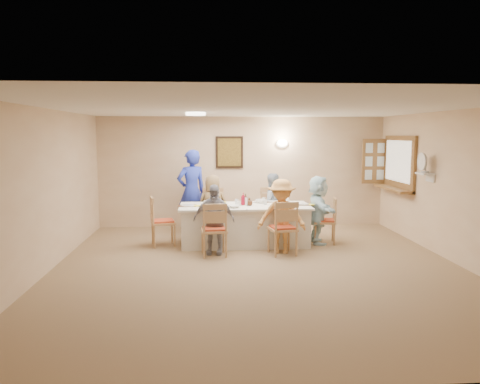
{
  "coord_description": "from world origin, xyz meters",
  "views": [
    {
      "loc": [
        -0.78,
        -7.11,
        2.11
      ],
      "look_at": [
        -0.2,
        1.4,
        1.05
      ],
      "focal_mm": 35.0,
      "sensor_mm": 36.0,
      "label": 1
    }
  ],
  "objects": [
    {
      "name": "chair_back_left",
      "position": [
        -0.69,
        2.47,
        0.5
      ],
      "size": [
        0.5,
        0.5,
        1.0
      ],
      "primitive_type": null,
      "rotation": [
        0.0,
        0.0,
        -0.04
      ],
      "color": "tan",
      "rests_on": "ground"
    },
    {
      "name": "bowl_a",
      "position": [
        -0.31,
        1.39,
        0.79
      ],
      "size": [
        0.35,
        0.35,
        0.05
      ],
      "primitive_type": "imported",
      "rotation": [
        0.0,
        0.0,
        0.37
      ],
      "color": "white",
      "rests_on": "dining_table"
    },
    {
      "name": "placemat_fl",
      "position": [
        -0.69,
        1.25,
        0.76
      ],
      "size": [
        0.33,
        0.25,
        0.01
      ],
      "primitive_type": "cube",
      "color": "#472B19",
      "rests_on": "dining_table"
    },
    {
      "name": "napkin_le",
      "position": [
        -1.01,
        1.62,
        0.77
      ],
      "size": [
        0.15,
        0.15,
        0.01
      ],
      "primitive_type": "cube",
      "color": "yellow",
      "rests_on": "dining_table"
    },
    {
      "name": "ceiling_light",
      "position": [
        -1.0,
        1.5,
        2.47
      ],
      "size": [
        0.36,
        0.36,
        0.05
      ],
      "primitive_type": "cylinder",
      "color": "white",
      "rests_on": "room_walls"
    },
    {
      "name": "placemat_re",
      "position": [
        1.03,
        1.67,
        0.76
      ],
      "size": [
        0.37,
        0.27,
        0.01
      ],
      "primitive_type": "cube",
      "color": "#472B19",
      "rests_on": "dining_table"
    },
    {
      "name": "diner_back_right",
      "position": [
        0.51,
        2.35,
        0.65
      ],
      "size": [
        0.81,
        0.72,
        1.31
      ],
      "primitive_type": "imported",
      "rotation": [
        0.0,
        0.0,
        3.32
      ],
      "color": "#8A96A7",
      "rests_on": "ground"
    },
    {
      "name": "bowl_b",
      "position": [
        0.25,
        1.96,
        0.79
      ],
      "size": [
        0.34,
        0.34,
        0.07
      ],
      "primitive_type": "imported",
      "rotation": [
        0.0,
        0.0,
        0.29
      ],
      "color": "white",
      "rests_on": "dining_table"
    },
    {
      "name": "dining_table",
      "position": [
        -0.09,
        1.67,
        0.38
      ],
      "size": [
        2.47,
        1.05,
        0.76
      ],
      "primitive_type": "cube",
      "color": "silver",
      "rests_on": "ground"
    },
    {
      "name": "chair_right_end",
      "position": [
        1.46,
        1.67,
        0.45
      ],
      "size": [
        0.5,
        0.5,
        0.9
      ],
      "primitive_type": null,
      "rotation": [
        0.0,
        0.0,
        -1.74
      ],
      "color": "tan",
      "rests_on": "ground"
    },
    {
      "name": "caregiver",
      "position": [
        -1.14,
        2.82,
        0.89
      ],
      "size": [
        0.98,
        0.94,
        1.78
      ],
      "primitive_type": "imported",
      "rotation": [
        0.0,
        0.0,
        3.59
      ],
      "color": "#2637B5",
      "rests_on": "ground"
    },
    {
      "name": "condiment_ketchup",
      "position": [
        -0.12,
        1.7,
        0.88
      ],
      "size": [
        0.12,
        0.12,
        0.24
      ],
      "primitive_type": "imported",
      "rotation": [
        0.0,
        0.0,
        0.14
      ],
      "color": "#A20D25",
      "rests_on": "dining_table"
    },
    {
      "name": "teacup_b",
      "position": [
        0.33,
        2.15,
        0.8
      ],
      "size": [
        0.09,
        0.09,
        0.08
      ],
      "primitive_type": "imported",
      "rotation": [
        0.0,
        0.0,
        -0.04
      ],
      "color": "white",
      "rests_on": "dining_table"
    },
    {
      "name": "chair_front_left",
      "position": [
        -0.69,
        0.87,
        0.48
      ],
      "size": [
        0.49,
        0.49,
        0.95
      ],
      "primitive_type": null,
      "rotation": [
        0.0,
        0.0,
        3.22
      ],
      "color": "tan",
      "rests_on": "ground"
    },
    {
      "name": "placemat_br",
      "position": [
        0.51,
        2.09,
        0.76
      ],
      "size": [
        0.34,
        0.25,
        0.01
      ],
      "primitive_type": "cube",
      "color": "#472B19",
      "rests_on": "dining_table"
    },
    {
      "name": "plate_bl",
      "position": [
        -0.69,
        2.09,
        0.77
      ],
      "size": [
        0.23,
        0.23,
        0.01
      ],
      "primitive_type": "cylinder",
      "color": "white",
      "rests_on": "dining_table"
    },
    {
      "name": "chair_left_end",
      "position": [
        -1.64,
        1.67,
        0.47
      ],
      "size": [
        0.54,
        0.54,
        0.95
      ],
      "primitive_type": null,
      "rotation": [
        0.0,
        0.0,
        1.78
      ],
      "color": "tan",
      "rests_on": "ground"
    },
    {
      "name": "fan_shelf",
      "position": [
        3.13,
        1.05,
        1.4
      ],
      "size": [
        0.22,
        0.36,
        0.03
      ],
      "primitive_type": "cube",
      "color": "white",
      "rests_on": "room_walls"
    },
    {
      "name": "placemat_bl",
      "position": [
        -0.69,
        2.09,
        0.76
      ],
      "size": [
        0.36,
        0.27,
        0.01
      ],
      "primitive_type": "cube",
      "color": "#472B19",
      "rests_on": "dining_table"
    },
    {
      "name": "chair_front_right",
      "position": [
        0.51,
        0.87,
        0.48
      ],
      "size": [
        0.54,
        0.54,
        0.97
      ],
      "primitive_type": null,
      "rotation": [
        0.0,
        0.0,
        3.33
      ],
      "color": "tan",
      "rests_on": "ground"
    },
    {
      "name": "plate_re",
      "position": [
        1.03,
        1.67,
        0.77
      ],
      "size": [
        0.23,
        0.23,
        0.01
      ],
      "primitive_type": "cylinder",
      "color": "white",
      "rests_on": "dining_table"
    },
    {
      "name": "wall_picture",
      "position": [
        -0.3,
        3.46,
        1.7
      ],
      "size": [
        0.62,
        0.05,
        0.72
      ],
      "color": "black",
      "rests_on": "room_walls"
    },
    {
      "name": "ground",
      "position": [
        0.0,
        0.0,
        0.0
      ],
      "size": [
        7.0,
        7.0,
        0.0
      ],
      "primitive_type": "plane",
      "color": "#957C5D"
    },
    {
      "name": "napkin_br",
      "position": [
        0.69,
        2.04,
        0.77
      ],
      "size": [
        0.15,
        0.15,
        0.01
      ],
      "primitive_type": "cube",
      "color": "yellow",
      "rests_on": "dining_table"
    },
    {
      "name": "napkin_fr",
      "position": [
        0.69,
        1.2,
        0.77
      ],
      "size": [
        0.14,
        0.14,
        0.01
      ],
      "primitive_type": "cube",
      "color": "yellow",
      "rests_on": "dining_table"
    },
    {
      "name": "placemat_le",
      "position": [
        -1.19,
        1.67,
        0.76
      ],
      "size": [
        0.35,
        0.26,
        0.01
      ],
      "primitive_type": "cube",
      "color": "#472B19",
      "rests_on": "dining_table"
    },
    {
      "name": "diner_front_right",
      "position": [
        0.51,
        0.99,
        0.66
      ],
      "size": [
        1.02,
        0.78,
        1.32
      ],
      "primitive_type": "imported",
      "rotation": [
        0.0,
        0.0,
        -0.17
      ],
      "color": "#E9A355",
      "rests_on": "ground"
    },
    {
      "name": "room_walls",
      "position": [
        0.0,
        0.0,
        1.51
      ],
      "size": [
        7.0,
        7.0,
        7.0
      ],
      "color": "tan",
      "rests_on": "ground"
    },
    {
      "name": "desk_fan",
      "position": [
        3.1,
        1.05,
        1.55
      ],
      "size": [
        0.3,
        0.3,
        0.28
      ],
      "primitive_type": null,
      "color": "#A5A5A8",
      "rests_on": "fan_shelf"
    },
    {
      "name": "chair_back_right",
      "position": [
        0.51,
        2.47,
        0.5
      ],
      "size": [
        0.53,
        0.53,
        1.0
      ],
      "primitive_type": null,
      "rotation": [
        0.0,
        0.0,
        -0.13
      ],
      "color": "tan",
      "rests_on": "ground"
    },
    {
      "name": "diner_right_end",
      "position": [
        1.33,
        1.67,
        0.66
      ],
      "size": [
        1.22,
        0.39,
        1.32
      ],
      "primitive_type": "imported",
      "rotation": [
        0.0,
        0.0,
        1.57
      ],
      "color": "white",
      "rests_on": "ground"
    },
    {
      "name": "napkin_fl",
      "position": [
        -0.51,
        1.2,
        0.77
      ],
      "size": [
        0.14,
        0.14,
        0.01
      ],
      "primitive_type": "cube",
      "color": "yellow",
      "rests_on": "dining_table"
    },
    {
      "name": "teacup_a",
      "position": [
        -0.87,
        1.39,
        0.8
      ],
      "size": [
        0.14,
        0.14,
        0.09
      ],
      "primitive_type": "imported",
      "rotation": [
        0.0,
        0.0,
        0.16
      ],
      "color": "white",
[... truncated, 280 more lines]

